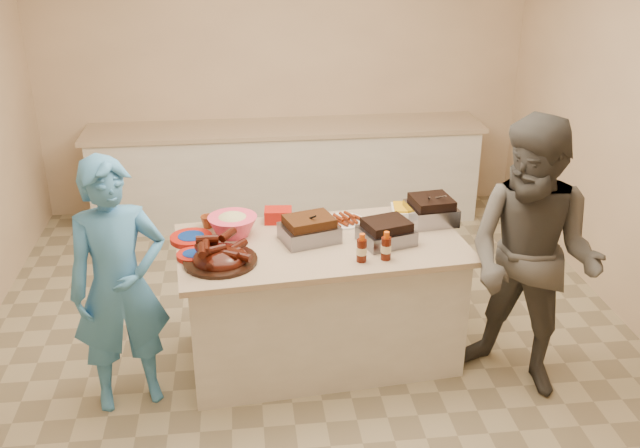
{
  "coord_description": "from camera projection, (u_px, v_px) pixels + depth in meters",
  "views": [
    {
      "loc": [
        -0.42,
        -4.06,
        2.72
      ],
      "look_at": [
        0.05,
        -0.08,
        0.93
      ],
      "focal_mm": 40.0,
      "sensor_mm": 36.0,
      "label": 1
    }
  ],
  "objects": [
    {
      "name": "brisket_tray",
      "position": [
        386.0,
        242.0,
        4.38
      ],
      "size": [
        0.36,
        0.33,
        0.09
      ],
      "primitive_type": "cube",
      "rotation": [
        0.0,
        0.0,
        0.29
      ],
      "color": "black",
      "rests_on": "island"
    },
    {
      "name": "back_counter",
      "position": [
        287.0,
        173.0,
        6.64
      ],
      "size": [
        3.6,
        0.64,
        0.9
      ],
      "primitive_type": null,
      "color": "silver",
      "rests_on": "ground"
    },
    {
      "name": "island",
      "position": [
        321.0,
        355.0,
        4.72
      ],
      "size": [
        1.83,
        1.08,
        0.83
      ],
      "primitive_type": null,
      "rotation": [
        0.0,
        0.0,
        0.09
      ],
      "color": "silver",
      "rests_on": "ground"
    },
    {
      "name": "room",
      "position": [
        312.0,
        345.0,
        4.83
      ],
      "size": [
        4.5,
        5.0,
        2.7
      ],
      "primitive_type": null,
      "color": "beige",
      "rests_on": "ground"
    },
    {
      "name": "mustard_bottle",
      "position": [
        304.0,
        237.0,
        4.45
      ],
      "size": [
        0.05,
        0.05,
        0.12
      ],
      "primitive_type": "cylinder",
      "rotation": [
        0.0,
        0.0,
        0.09
      ],
      "color": "yellow",
      "rests_on": "island"
    },
    {
      "name": "mac_cheese_dish",
      "position": [
        413.0,
        216.0,
        4.75
      ],
      "size": [
        0.31,
        0.24,
        0.08
      ],
      "primitive_type": "cube",
      "rotation": [
        0.0,
        0.0,
        -0.13
      ],
      "color": "#EDB00F",
      "rests_on": "island"
    },
    {
      "name": "plate_stack_small",
      "position": [
        193.0,
        257.0,
        4.19
      ],
      "size": [
        0.21,
        0.21,
        0.03
      ],
      "primitive_type": "cylinder",
      "rotation": [
        0.0,
        0.0,
        0.09
      ],
      "color": "#A5150C",
      "rests_on": "island"
    },
    {
      "name": "roasting_pan",
      "position": [
        430.0,
        221.0,
        4.67
      ],
      "size": [
        0.32,
        0.32,
        0.12
      ],
      "primitive_type": "cube",
      "rotation": [
        0.0,
        0.0,
        0.12
      ],
      "color": "gray",
      "rests_on": "island"
    },
    {
      "name": "rib_platter",
      "position": [
        221.0,
        262.0,
        4.13
      ],
      "size": [
        0.47,
        0.47,
        0.17
      ],
      "primitive_type": null,
      "rotation": [
        0.0,
        0.0,
        -0.11
      ],
      "color": "#401007",
      "rests_on": "island"
    },
    {
      "name": "pulled_pork_tray",
      "position": [
        309.0,
        240.0,
        4.41
      ],
      "size": [
        0.39,
        0.34,
        0.1
      ],
      "primitive_type": "cube",
      "rotation": [
        0.0,
        0.0,
        0.29
      ],
      "color": "#47230F",
      "rests_on": "island"
    },
    {
      "name": "bbq_bottle_a",
      "position": [
        361.0,
        261.0,
        4.15
      ],
      "size": [
        0.06,
        0.06,
        0.17
      ],
      "primitive_type": "cylinder",
      "rotation": [
        0.0,
        0.0,
        0.09
      ],
      "color": "#441106",
      "rests_on": "island"
    },
    {
      "name": "coleslaw_bowl",
      "position": [
        233.0,
        235.0,
        4.48
      ],
      "size": [
        0.34,
        0.34,
        0.21
      ],
      "primitive_type": null,
      "rotation": [
        0.0,
        0.0,
        0.09
      ],
      "color": "#FF4264",
      "rests_on": "island"
    },
    {
      "name": "plastic_cup",
      "position": [
        208.0,
        227.0,
        4.58
      ],
      "size": [
        0.1,
        0.09,
        0.09
      ],
      "primitive_type": "imported",
      "rotation": [
        0.0,
        0.0,
        0.09
      ],
      "color": "brown",
      "rests_on": "island"
    },
    {
      "name": "sausage_plate",
      "position": [
        344.0,
        222.0,
        4.66
      ],
      "size": [
        0.35,
        0.35,
        0.04
      ],
      "primitive_type": "cylinder",
      "rotation": [
        0.0,
        0.0,
        0.4
      ],
      "color": "silver",
      "rests_on": "island"
    },
    {
      "name": "bbq_bottle_b",
      "position": [
        386.0,
        259.0,
        4.17
      ],
      "size": [
        0.06,
        0.06,
        0.18
      ],
      "primitive_type": "cylinder",
      "rotation": [
        0.0,
        0.0,
        0.09
      ],
      "color": "#441106",
      "rests_on": "island"
    },
    {
      "name": "sauce_bowl",
      "position": [
        318.0,
        231.0,
        4.54
      ],
      "size": [
        0.13,
        0.05,
        0.12
      ],
      "primitive_type": "imported",
      "rotation": [
        0.0,
        0.0,
        0.09
      ],
      "color": "silver",
      "rests_on": "island"
    },
    {
      "name": "basket_stack",
      "position": [
        278.0,
        222.0,
        4.67
      ],
      "size": [
        0.19,
        0.15,
        0.09
      ],
      "primitive_type": "cube",
      "rotation": [
        0.0,
        0.0,
        -0.09
      ],
      "color": "#A5150C",
      "rests_on": "island"
    },
    {
      "name": "guest_blue",
      "position": [
        134.0,
        397.0,
        4.32
      ],
      "size": [
        0.95,
        1.62,
        0.37
      ],
      "primitive_type": "imported",
      "rotation": [
        0.0,
        0.0,
        0.28
      ],
      "color": "#418BCA",
      "rests_on": "ground"
    },
    {
      "name": "guest_gray",
      "position": [
        515.0,
        381.0,
        4.46
      ],
      "size": [
        1.77,
        1.8,
        0.64
      ],
      "primitive_type": "imported",
      "rotation": [
        0.0,
        0.0,
        -0.76
      ],
      "color": "#514E49",
      "rests_on": "ground"
    },
    {
      "name": "plate_stack_large",
      "position": [
        191.0,
        241.0,
        4.4
      ],
      "size": [
        0.28,
        0.28,
        0.03
      ],
      "primitive_type": "cylinder",
      "rotation": [
        0.0,
        0.0,
        0.09
      ],
      "color": "#A5150C",
      "rests_on": "island"
    }
  ]
}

